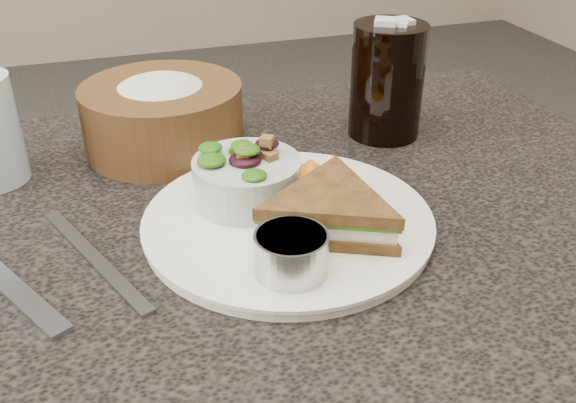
% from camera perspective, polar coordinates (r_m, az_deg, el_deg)
% --- Properties ---
extents(dinner_plate, '(0.28, 0.28, 0.01)m').
position_cam_1_polar(dinner_plate, '(0.64, 0.00, -1.85)').
color(dinner_plate, white).
rests_on(dinner_plate, dining_table).
extents(sandwich, '(0.21, 0.21, 0.04)m').
position_cam_1_polar(sandwich, '(0.61, 3.76, -0.89)').
color(sandwich, brown).
rests_on(sandwich, dinner_plate).
extents(salad_bowl, '(0.14, 0.14, 0.06)m').
position_cam_1_polar(salad_bowl, '(0.65, -3.67, 2.54)').
color(salad_bowl, '#ADB4B1').
rests_on(salad_bowl, dinner_plate).
extents(dressing_ramekin, '(0.07, 0.07, 0.04)m').
position_cam_1_polar(dressing_ramekin, '(0.55, 0.30, -4.67)').
color(dressing_ramekin, '#A7A9AB').
rests_on(dressing_ramekin, dinner_plate).
extents(orange_wedge, '(0.10, 0.10, 0.03)m').
position_cam_1_polar(orange_wedge, '(0.69, 2.01, 2.65)').
color(orange_wedge, orange).
rests_on(orange_wedge, dinner_plate).
extents(fork, '(0.11, 0.18, 0.01)m').
position_cam_1_polar(fork, '(0.62, -23.94, -6.42)').
color(fork, '#9FA3AF').
rests_on(fork, dining_table).
extents(knife, '(0.09, 0.19, 0.00)m').
position_cam_1_polar(knife, '(0.62, -16.83, -4.85)').
color(knife, gray).
rests_on(knife, dining_table).
extents(bread_basket, '(0.26, 0.26, 0.11)m').
position_cam_1_polar(bread_basket, '(0.79, -11.12, 8.33)').
color(bread_basket, '#58341C').
rests_on(bread_basket, dining_table).
extents(cola_glass, '(0.11, 0.11, 0.15)m').
position_cam_1_polar(cola_glass, '(0.82, 8.82, 10.93)').
color(cola_glass, black).
rests_on(cola_glass, dining_table).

